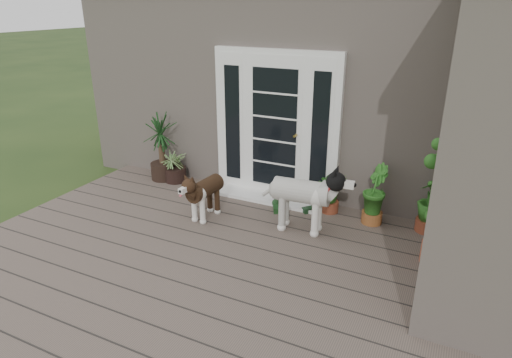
% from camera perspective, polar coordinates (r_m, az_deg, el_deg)
% --- Properties ---
extents(deck, '(6.20, 4.60, 0.12)m').
position_cam_1_polar(deck, '(5.03, -5.83, -12.20)').
color(deck, '#6B5B4C').
rests_on(deck, ground).
extents(house_main, '(7.40, 4.00, 3.10)m').
position_cam_1_polar(house_main, '(8.18, 9.76, 12.31)').
color(house_main, '#665E54').
rests_on(house_main, ground).
extents(door_unit, '(1.90, 0.14, 2.15)m').
position_cam_1_polar(door_unit, '(6.43, 2.52, 6.79)').
color(door_unit, white).
rests_on(door_unit, deck).
extents(door_step, '(1.60, 0.40, 0.05)m').
position_cam_1_polar(door_step, '(6.62, 1.68, -2.43)').
color(door_step, white).
rests_on(door_step, deck).
extents(brindle_dog, '(0.38, 0.77, 0.63)m').
position_cam_1_polar(brindle_dog, '(6.00, -6.50, -2.21)').
color(brindle_dog, '#3B2515').
rests_on(brindle_dog, deck).
extents(white_dog, '(0.98, 0.48, 0.79)m').
position_cam_1_polar(white_dog, '(5.63, 5.80, -2.95)').
color(white_dog, white).
rests_on(white_dog, deck).
extents(spider_plant, '(0.64, 0.64, 0.61)m').
position_cam_1_polar(spider_plant, '(7.31, -10.38, 1.99)').
color(spider_plant, '#A1B46E').
rests_on(spider_plant, deck).
extents(yucca, '(0.91, 0.91, 1.09)m').
position_cam_1_polar(yucca, '(7.37, -12.04, 4.01)').
color(yucca, black).
rests_on(yucca, deck).
extents(herb_a, '(0.55, 0.55, 0.51)m').
position_cam_1_polar(herb_a, '(6.23, 9.54, -2.00)').
color(herb_a, '#19571B').
rests_on(herb_a, deck).
extents(herb_b, '(0.45, 0.45, 0.60)m').
position_cam_1_polar(herb_b, '(6.02, 14.81, -2.88)').
color(herb_b, '#225518').
rests_on(herb_b, deck).
extents(herb_c, '(0.53, 0.53, 0.59)m').
position_cam_1_polar(herb_c, '(6.03, 21.37, -3.72)').
color(herb_c, '#215718').
rests_on(herb_c, deck).
extents(sapling, '(0.72, 0.72, 1.85)m').
position_cam_1_polar(sapling, '(5.09, 23.43, -1.04)').
color(sapling, '#235016').
rests_on(sapling, deck).
extents(clog_left, '(0.29, 0.37, 0.10)m').
position_cam_1_polar(clog_left, '(6.29, 2.72, -3.54)').
color(clog_left, '#173917').
rests_on(clog_left, deck).
extents(clog_right, '(0.30, 0.31, 0.09)m').
position_cam_1_polar(clog_right, '(6.28, 7.12, -3.79)').
color(clog_right, black).
rests_on(clog_right, deck).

